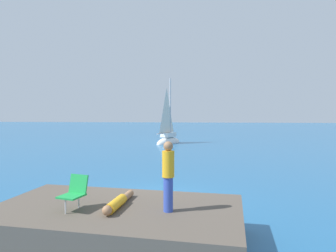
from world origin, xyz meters
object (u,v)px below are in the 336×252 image
(person_sunbather, at_px, (118,202))
(person_standing, at_px, (168,174))
(sailboat_near, at_px, (168,139))
(beach_chair, at_px, (75,191))

(person_sunbather, height_order, person_standing, person_standing)
(sailboat_near, xyz_separation_m, beach_chair, (0.06, -24.07, 0.98))
(person_sunbather, bearing_deg, person_standing, -93.75)
(person_standing, bearing_deg, beach_chair, -102.28)
(sailboat_near, xyz_separation_m, person_sunbather, (1.03, -23.80, 0.66))
(sailboat_near, bearing_deg, person_sunbather, -150.83)
(beach_chair, bearing_deg, person_sunbather, 121.13)
(sailboat_near, distance_m, person_standing, 24.15)
(person_standing, bearing_deg, person_sunbather, -113.31)
(sailboat_near, bearing_deg, person_standing, -147.93)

